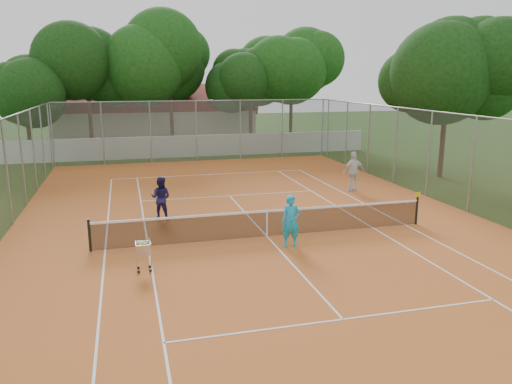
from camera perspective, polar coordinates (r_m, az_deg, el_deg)
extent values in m
plane|color=#1B3A0F|center=(17.69, 1.25, -5.17)|extent=(120.00, 120.00, 0.00)
cube|color=#BC5F24|center=(17.68, 1.25, -5.14)|extent=(18.00, 34.00, 0.02)
cube|color=white|center=(17.68, 1.25, -5.10)|extent=(10.98, 23.78, 0.01)
cube|color=black|center=(17.53, 1.26, -3.58)|extent=(11.88, 0.10, 0.98)
cube|color=slate|center=(17.17, 1.28, 1.19)|extent=(18.00, 34.00, 4.00)
cube|color=white|center=(35.77, -7.23, 5.24)|extent=(26.00, 0.30, 1.50)
cube|color=beige|center=(45.34, -11.54, 8.55)|extent=(16.40, 9.00, 4.40)
cube|color=black|center=(38.43, -8.03, 12.11)|extent=(29.00, 19.00, 10.00)
imported|color=#18A0CF|center=(16.47, 4.02, -3.35)|extent=(0.71, 0.55, 1.74)
imported|color=#1C184A|center=(20.07, -10.81, -0.64)|extent=(1.01, 0.92, 1.68)
imported|color=silver|center=(24.86, 11.10, 2.30)|extent=(1.18, 0.54, 1.97)
cube|color=#BBBCC3|center=(14.85, -12.73, -7.12)|extent=(0.52, 0.52, 0.93)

